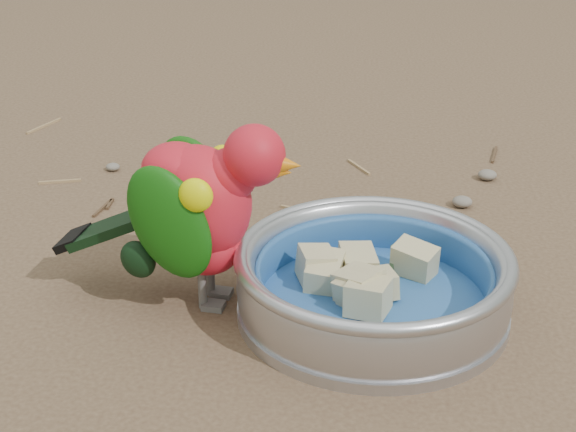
# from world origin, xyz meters

# --- Properties ---
(ground) EXTENTS (60.00, 60.00, 0.00)m
(ground) POSITION_xyz_m (0.00, 0.00, 0.00)
(ground) COLOR brown
(food_bowl) EXTENTS (0.24, 0.24, 0.02)m
(food_bowl) POSITION_xyz_m (0.08, -0.02, 0.01)
(food_bowl) COLOR #B2B2BA
(food_bowl) RESTS_ON ground
(bowl_wall) EXTENTS (0.24, 0.24, 0.04)m
(bowl_wall) POSITION_xyz_m (0.08, -0.02, 0.04)
(bowl_wall) COLOR #B2B2BA
(bowl_wall) RESTS_ON food_bowl
(fruit_wedges) EXTENTS (0.14, 0.14, 0.03)m
(fruit_wedges) POSITION_xyz_m (0.08, -0.02, 0.03)
(fruit_wedges) COLOR #C3B683
(fruit_wedges) RESTS_ON food_bowl
(lory_parrot) EXTENTS (0.21, 0.13, 0.16)m
(lory_parrot) POSITION_xyz_m (-0.07, -0.00, 0.08)
(lory_parrot) COLOR red
(lory_parrot) RESTS_ON ground
(ground_debris) EXTENTS (0.90, 0.80, 0.01)m
(ground_debris) POSITION_xyz_m (-0.02, 0.04, 0.00)
(ground_debris) COLOR #96774E
(ground_debris) RESTS_ON ground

